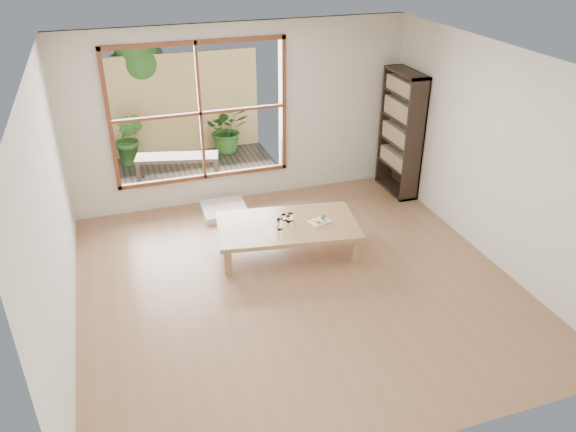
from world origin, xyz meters
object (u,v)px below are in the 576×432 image
object	(u,v)px
low_table	(287,227)
food_tray	(320,220)
bookshelf	(401,133)
garden_bench	(177,159)

from	to	relation	value
low_table	food_tray	bearing A→B (deg)	-2.07
bookshelf	food_tray	distance (m)	2.25
low_table	food_tray	size ratio (longest dim) A/B	6.14
food_tray	garden_bench	bearing A→B (deg)	99.36
low_table	garden_bench	xyz separation A→B (m)	(-1.01, 2.61, 0.04)
food_tray	garden_bench	xyz separation A→B (m)	(-1.42, 2.69, -0.03)
bookshelf	food_tray	size ratio (longest dim) A/B	6.08
bookshelf	food_tray	world-z (taller)	bookshelf
low_table	food_tray	xyz separation A→B (m)	(0.41, -0.08, 0.07)
food_tray	bookshelf	bearing A→B (deg)	16.62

